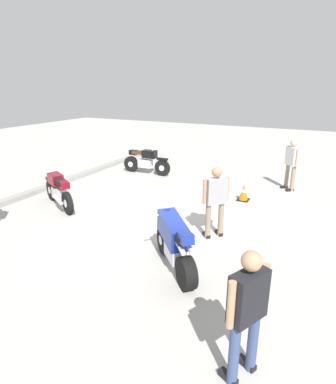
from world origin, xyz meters
name	(u,v)px	position (x,y,z in m)	size (l,w,h in m)	color
ground_plane	(167,210)	(0.00, 0.00, 0.00)	(40.00, 40.00, 0.00)	#ADAAA3
curb_edge	(49,186)	(0.00, 4.60, 0.07)	(14.00, 0.30, 0.15)	gray
motorcycle_blue_sportbike	(174,241)	(-2.67, -1.52, 0.59)	(1.53, 1.50, 1.14)	black
motorcycle_black_cruiser	(146,161)	(3.22, 2.56, 0.52)	(0.70, 2.09, 1.09)	black
motorcycle_maroon_cruiser	(58,190)	(-1.15, 2.98, 0.52)	(1.07, 1.91, 1.09)	black
person_in_black_shirt	(247,308)	(-4.55, -3.35, 1.01)	(0.64, 0.47, 1.76)	#384772
person_in_white_shirt	(292,161)	(3.63, -2.88, 1.00)	(0.58, 0.54, 1.74)	gray
person_in_gray_shirt	(215,198)	(-1.00, -1.77, 0.98)	(0.56, 0.55, 1.72)	gray
traffic_cone	(244,192)	(1.85, -1.76, 0.26)	(0.36, 0.36, 0.53)	black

